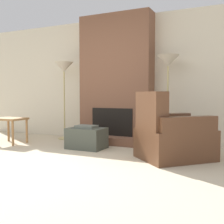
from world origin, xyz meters
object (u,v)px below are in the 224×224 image
ottoman (87,138)px  armchair (171,139)px  side_table (10,122)px  floor_lamp_right (168,66)px  floor_lamp_left (64,71)px

ottoman → armchair: (1.58, -0.21, 0.12)m
ottoman → side_table: (-1.66, -0.18, 0.23)m
ottoman → side_table: bearing=-173.8°
side_table → ottoman: bearing=6.2°
ottoman → armchair: size_ratio=0.51×
floor_lamp_right → side_table: bearing=-162.0°
floor_lamp_right → floor_lamp_left: bearing=-180.0°
armchair → floor_lamp_right: size_ratio=0.75×
side_table → floor_lamp_right: bearing=18.0°
armchair → floor_lamp_right: floor_lamp_right is taller
ottoman → floor_lamp_left: (-1.02, 0.77, 1.29)m
ottoman → floor_lamp_left: floor_lamp_left is taller
floor_lamp_left → floor_lamp_right: size_ratio=0.99×
armchair → floor_lamp_left: floor_lamp_left is taller
floor_lamp_left → floor_lamp_right: (2.30, 0.00, 0.01)m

